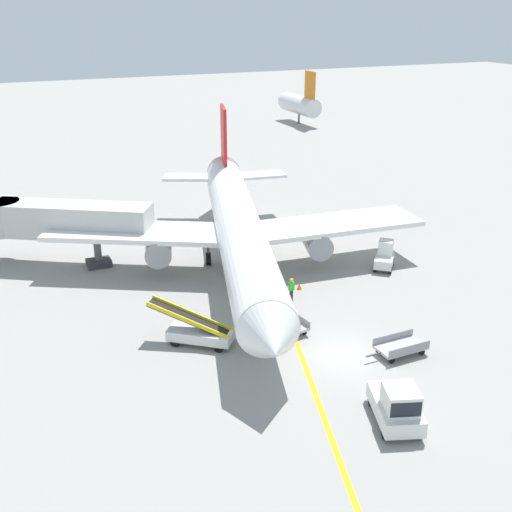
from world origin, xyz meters
The scene contains 13 objects.
ground_plane centered at (0.00, 0.00, 0.00)m, with size 300.00×300.00×0.00m, color gray.
taxi_line_yellow centered at (-0.95, 5.00, 0.00)m, with size 0.30×80.00×0.01m, color yellow.
airliner centered at (-0.79, 13.57, 3.42)m, with size 27.75×34.61×10.10m.
jet_bridge centered at (-12.89, 20.36, 3.54)m, with size 12.26×8.82×4.85m.
pushback_tug centered at (-0.98, -6.39, 0.99)m, with size 2.99×4.03×2.20m.
baggage_tug_near_wing centered at (9.47, 9.61, 0.93)m, with size 2.55×2.67×2.10m.
belt_loader_forward_hold centered at (-7.08, 4.54, 0.78)m, with size 4.71×4.06×2.59m.
baggage_cart_loaded centered at (3.02, -1.25, 0.47)m, with size 3.77×1.62×0.94m.
baggage_cart_empty_trailing centered at (-1.63, 3.94, 0.47)m, with size 1.93×3.83×0.94m.
ground_crew_marshaller centered at (0.41, 7.28, 0.91)m, with size 0.36×0.24×1.70m.
safety_cone_nose_left centered at (-5.45, 16.74, 0.22)m, with size 0.36×0.36×0.44m, color orange.
safety_cone_nose_right centered at (1.81, 8.79, 0.22)m, with size 0.36×0.36×0.44m, color orange.
distant_aircraft_far_left centered at (32.25, 67.02, 3.22)m, with size 3.00×10.10×8.80m.
Camera 1 is at (-16.89, -25.92, 18.45)m, focal length 43.47 mm.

